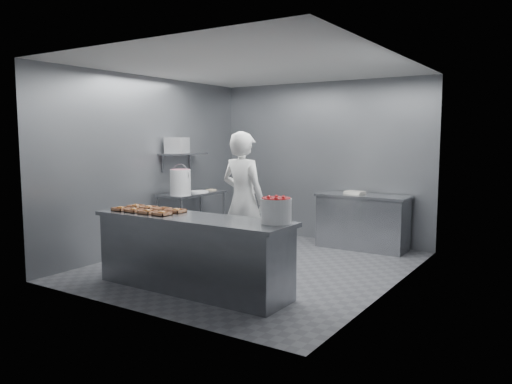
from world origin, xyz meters
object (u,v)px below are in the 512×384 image
(prep_table, at_px, (192,210))
(worker, at_px, (243,200))
(tray_7, at_px, (177,211))
(tray_0, at_px, (121,209))
(back_counter, at_px, (362,221))
(tray_4, at_px, (136,206))
(service_counter, at_px, (192,253))
(glaze_bucket, at_px, (180,182))
(tray_3, at_px, (162,213))
(tray_6, at_px, (163,209))
(tray_1, at_px, (134,210))
(tray_2, at_px, (148,212))
(appliance, at_px, (177,145))
(tray_5, at_px, (149,208))
(strawberry_tub, at_px, (276,209))

(prep_table, xyz_separation_m, worker, (1.56, -0.73, 0.36))
(tray_7, bearing_deg, tray_0, -160.00)
(back_counter, distance_m, tray_4, 3.72)
(prep_table, relative_size, worker, 0.63)
(service_counter, bearing_deg, glaze_bucket, 134.86)
(tray_3, relative_size, tray_6, 1.00)
(tray_1, distance_m, tray_4, 0.36)
(prep_table, xyz_separation_m, tray_3, (1.30, -2.08, 0.33))
(tray_1, relative_size, tray_3, 1.00)
(tray_0, bearing_deg, tray_4, 90.00)
(back_counter, bearing_deg, tray_3, -110.29)
(tray_2, relative_size, appliance, 0.53)
(tray_0, bearing_deg, glaze_bucket, 105.62)
(tray_1, distance_m, appliance, 2.30)
(prep_table, bearing_deg, tray_0, -74.43)
(tray_5, distance_m, worker, 1.32)
(tray_6, xyz_separation_m, appliance, (-1.23, 1.66, 0.78))
(tray_2, xyz_separation_m, tray_3, (0.24, 0.00, 0.00))
(tray_3, bearing_deg, tray_7, 90.00)
(tray_6, xyz_separation_m, glaze_bucket, (-0.95, 1.42, 0.20))
(tray_3, xyz_separation_m, appliance, (-1.47, 1.92, 0.77))
(strawberry_tub, relative_size, glaze_bucket, 0.67)
(appliance, bearing_deg, back_counter, 11.48)
(tray_5, xyz_separation_m, worker, (0.74, 1.09, 0.03))
(service_counter, height_order, tray_6, tray_6)
(back_counter, relative_size, tray_6, 8.01)
(tray_7, bearing_deg, prep_table, 125.55)
(tray_0, distance_m, strawberry_tub, 2.17)
(tray_6, height_order, worker, worker)
(tray_5, xyz_separation_m, tray_7, (0.48, 0.00, 0.00))
(glaze_bucket, bearing_deg, tray_0, -74.38)
(prep_table, relative_size, tray_4, 6.40)
(back_counter, distance_m, tray_7, 3.39)
(service_counter, xyz_separation_m, tray_1, (-0.83, -0.13, 0.47))
(tray_6, bearing_deg, back_counter, 64.51)
(tray_2, relative_size, tray_6, 1.00)
(tray_2, xyz_separation_m, strawberry_tub, (1.67, 0.28, 0.13))
(tray_5, relative_size, glaze_bucket, 0.37)
(tray_0, relative_size, tray_2, 1.00)
(back_counter, relative_size, tray_2, 8.01)
(tray_0, height_order, tray_1, same)
(tray_5, bearing_deg, tray_2, -47.52)
(tray_4, bearing_deg, tray_2, -28.64)
(tray_7, bearing_deg, back_counter, 68.16)
(back_counter, distance_m, tray_0, 3.94)
(prep_table, distance_m, glaze_bucket, 0.67)
(tray_2, bearing_deg, strawberry_tub, 9.55)
(back_counter, height_order, tray_7, tray_7)
(prep_table, xyz_separation_m, back_counter, (2.55, 1.30, -0.14))
(back_counter, xyz_separation_m, tray_4, (-1.97, -3.12, 0.47))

